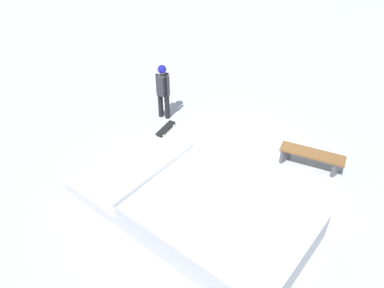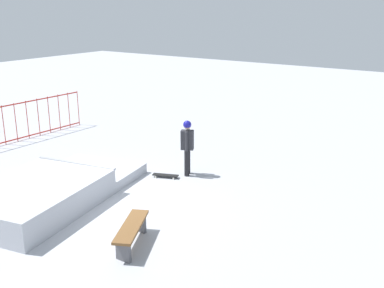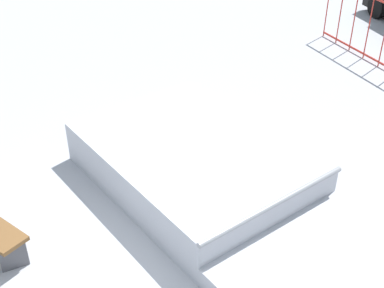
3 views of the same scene
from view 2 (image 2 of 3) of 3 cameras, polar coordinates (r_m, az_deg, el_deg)
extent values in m
plane|color=#A8AAB2|center=(12.50, -10.86, -7.30)|extent=(60.00, 60.00, 0.00)
cube|color=#B0B3BB|center=(12.43, -19.02, -6.34)|extent=(4.04, 3.26, 0.70)
cube|color=#B0B3BB|center=(14.45, -11.89, -3.33)|extent=(2.28, 2.90, 0.30)
cylinder|color=gray|center=(13.59, -14.17, -2.34)|extent=(0.59, 2.56, 0.08)
cylinder|color=black|center=(14.06, -0.65, -2.39)|extent=(0.15, 0.15, 0.82)
cylinder|color=black|center=(14.27, -0.51, -2.10)|extent=(0.15, 0.15, 0.82)
cube|color=#2D2D33|center=(13.95, -0.59, 0.51)|extent=(0.36, 0.44, 0.60)
cylinder|color=#2D2D33|center=(13.78, -0.70, 0.30)|extent=(0.09, 0.09, 0.60)
cylinder|color=#2D2D33|center=(14.11, -0.48, 0.71)|extent=(0.09, 0.09, 0.60)
sphere|color=tan|center=(13.83, -0.59, 2.30)|extent=(0.22, 0.22, 0.22)
sphere|color=navy|center=(13.82, -0.60, 2.42)|extent=(0.25, 0.25, 0.25)
cube|color=black|center=(14.05, -3.30, -3.86)|extent=(0.48, 0.82, 0.02)
cylinder|color=silver|center=(14.05, -4.53, -4.13)|extent=(0.05, 0.06, 0.06)
cylinder|color=silver|center=(14.25, -4.25, -3.81)|extent=(0.05, 0.06, 0.06)
cylinder|color=silver|center=(13.90, -2.32, -4.33)|extent=(0.05, 0.06, 0.06)
cylinder|color=silver|center=(14.10, -2.07, -4.00)|extent=(0.05, 0.06, 0.06)
cylinder|color=#B22D23|center=(18.52, -22.31, 2.18)|extent=(0.03, 0.03, 1.50)
cylinder|color=#B22D23|center=(18.79, -21.01, 2.52)|extent=(0.03, 0.03, 1.50)
cylinder|color=#B22D23|center=(19.07, -19.73, 2.86)|extent=(0.03, 0.03, 1.50)
cylinder|color=#B22D23|center=(19.36, -18.50, 3.18)|extent=(0.03, 0.03, 1.50)
cylinder|color=#B22D23|center=(19.66, -17.30, 3.49)|extent=(0.03, 0.03, 1.50)
cylinder|color=#B22D23|center=(19.97, -16.14, 3.79)|extent=(0.03, 0.03, 1.50)
cylinder|color=#B22D23|center=(20.29, -15.02, 4.08)|extent=(0.03, 0.03, 1.50)
cylinder|color=#B22D23|center=(20.61, -13.92, 4.36)|extent=(0.03, 0.03, 1.50)
cube|color=brown|center=(10.21, -7.53, -10.10)|extent=(1.61, 1.07, 0.06)
cube|color=#4C4C51|center=(9.78, -8.50, -13.05)|extent=(0.08, 0.36, 0.42)
cube|color=#4C4C51|center=(10.88, -6.56, -9.70)|extent=(0.08, 0.36, 0.42)
camera|label=1|loc=(13.67, -45.86, 18.60)|focal=35.93mm
camera|label=3|loc=(14.27, 8.18, 17.31)|focal=49.34mm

